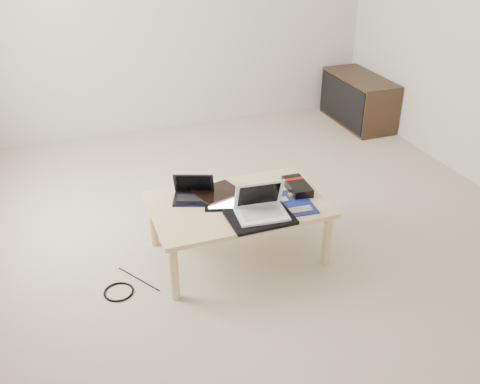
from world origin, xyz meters
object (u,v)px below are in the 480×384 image
object	(u,v)px
netbook	(194,194)
gpu_box	(297,186)
coffee_table	(237,209)
white_laptop	(261,208)
media_cabinet	(358,100)

from	to	relation	value
netbook	gpu_box	distance (m)	0.69
coffee_table	white_laptop	xyz separation A→B (m)	(0.08, -0.21, 0.11)
white_laptop	gpu_box	size ratio (longest dim) A/B	1.21
white_laptop	media_cabinet	bearing A→B (deg)	46.88
coffee_table	gpu_box	bearing A→B (deg)	2.82
gpu_box	white_laptop	bearing A→B (deg)	-146.99
coffee_table	white_laptop	size ratio (longest dim) A/B	3.46
coffee_table	netbook	bearing A→B (deg)	150.08
white_laptop	gpu_box	bearing A→B (deg)	33.01
gpu_box	netbook	bearing A→B (deg)	169.83
coffee_table	media_cabinet	size ratio (longest dim) A/B	1.22
media_cabinet	white_laptop	size ratio (longest dim) A/B	2.83
media_cabinet	netbook	world-z (taller)	netbook
media_cabinet	white_laptop	world-z (taller)	white_laptop
netbook	white_laptop	distance (m)	0.48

